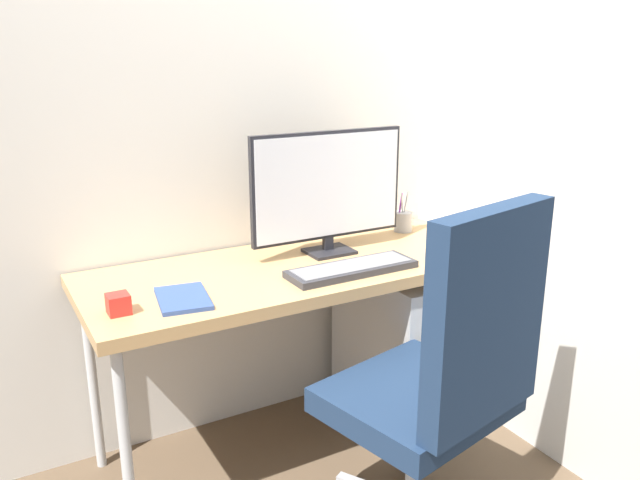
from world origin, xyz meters
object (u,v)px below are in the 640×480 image
Objects in this scene: mouse at (438,252)px; pen_holder at (403,221)px; keyboard at (352,269)px; monitor at (328,188)px; filing_cabinet at (412,340)px; desk_clamp_accessory at (118,304)px; notebook at (183,298)px; office_chair at (447,370)px.

pen_holder is (0.10, 0.35, 0.02)m from mouse.
mouse is at bearing -2.69° from keyboard.
monitor reaches higher than keyboard.
mouse is at bearing -100.87° from filing_cabinet.
monitor is 0.89m from desk_clamp_accessory.
mouse is 0.53× the size of pen_holder.
pen_holder reaches higher than desk_clamp_accessory.
pen_holder is at bearing 35.70° from keyboard.
mouse is (-0.03, -0.17, 0.44)m from filing_cabinet.
keyboard is 2.12× the size of notebook.
keyboard is at bearing 91.85° from office_chair.
desk_clamp_accessory reaches higher than filing_cabinet.
mouse is 0.41× the size of notebook.
pen_holder is 1.11m from notebook.
notebook reaches higher than filing_cabinet.
mouse reaches higher than filing_cabinet.
monitor reaches higher than notebook.
monitor reaches higher than mouse.
keyboard is 2.72× the size of pen_holder.
monitor is (0.03, 0.74, 0.40)m from office_chair.
mouse is 1.16m from desk_clamp_accessory.
mouse is (0.35, 0.48, 0.17)m from office_chair.
keyboard is at bearing -144.30° from pen_holder.
notebook is (-0.96, 0.05, -0.01)m from mouse.
desk_clamp_accessory is (-1.26, -0.31, -0.01)m from pen_holder.
office_chair reaches higher than filing_cabinet.
desk_clamp_accessory is at bearing -165.98° from monitor.
monitor reaches higher than filing_cabinet.
filing_cabinet is 0.50m from pen_holder.
desk_clamp_accessory is at bearing -169.38° from notebook.
pen_holder is at bearing 66.77° from mouse.
pen_holder is 2.69× the size of desk_clamp_accessory.
mouse is at bearing 53.72° from office_chair.
notebook is at bearing 1.53° from desk_clamp_accessory.
pen_holder reaches higher than mouse.
pen_holder reaches higher than filing_cabinet.
pen_holder is at bearing 61.50° from office_chair.
notebook is 0.20m from desk_clamp_accessory.
filing_cabinet is 7.19× the size of mouse.
desk_clamp_accessory is at bearing 146.69° from office_chair.
keyboard is 0.37m from mouse.
monitor is 9.74× the size of desk_clamp_accessory.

